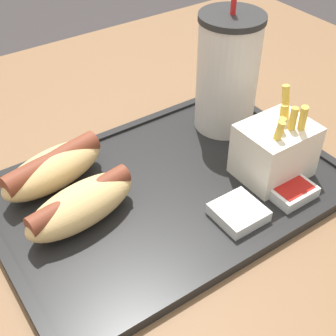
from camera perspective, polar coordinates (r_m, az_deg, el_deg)
The scene contains 8 objects.
dining_table at distance 0.89m, azimuth -2.54°, elevation -19.69°, with size 1.22×0.91×0.73m.
food_tray at distance 0.59m, azimuth 0.00°, elevation -2.58°, with size 0.43×0.29×0.01m.
soda_cup at distance 0.66m, azimuth 7.24°, elevation 11.39°, with size 0.09×0.09×0.20m.
hot_dog_far at distance 0.59m, azimuth -13.84°, elevation 0.00°, with size 0.15×0.08×0.05m.
hot_dog_near at distance 0.54m, azimuth -10.55°, elevation -4.38°, with size 0.15×0.08×0.05m.
fries_carton at distance 0.60m, azimuth 12.95°, elevation 2.24°, with size 0.09×0.07×0.12m.
sauce_cup_mayo at distance 0.55m, azimuth 8.59°, elevation -5.32°, with size 0.05×0.05×0.02m.
sauce_cup_ketchup at distance 0.59m, azimuth 14.44°, elevation -2.40°, with size 0.05×0.05×0.02m.
Camera 1 is at (-0.22, -0.39, 1.14)m, focal length 50.00 mm.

